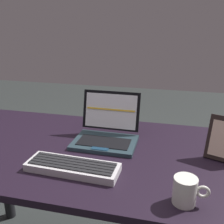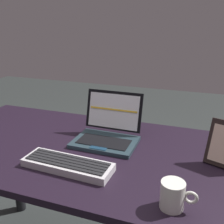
% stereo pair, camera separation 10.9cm
% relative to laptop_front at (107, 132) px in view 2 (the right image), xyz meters
% --- Properties ---
extents(desk, '(1.61, 0.73, 0.76)m').
position_rel_laptop_front_xyz_m(desk, '(0.00, -0.09, -0.16)').
color(desk, black).
rests_on(desk, ground).
extents(laptop_front, '(0.28, 0.24, 0.21)m').
position_rel_laptop_front_xyz_m(laptop_front, '(0.00, 0.00, 0.00)').
color(laptop_front, '#213138').
rests_on(laptop_front, desk).
extents(external_keyboard, '(0.35, 0.12, 0.03)m').
position_rel_laptop_front_xyz_m(external_keyboard, '(-0.06, -0.27, -0.03)').
color(external_keyboard, '#BEBABE').
rests_on(external_keyboard, desk).
extents(coffee_mug, '(0.11, 0.07, 0.09)m').
position_rel_laptop_front_xyz_m(coffee_mug, '(0.34, -0.36, 0.00)').
color(coffee_mug, silver).
rests_on(coffee_mug, desk).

